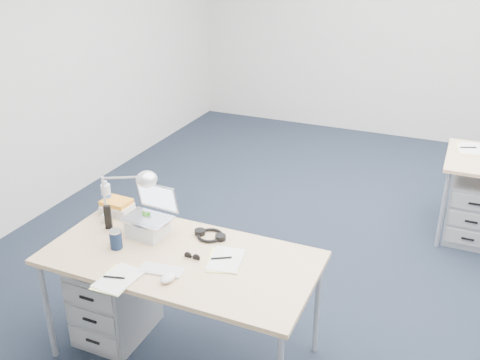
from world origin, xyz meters
name	(u,v)px	position (x,y,z in m)	size (l,w,h in m)	color
floor	(354,279)	(0.00, 0.00, 0.00)	(7.00, 7.00, 0.00)	black
room	(378,58)	(0.00, 0.00, 1.71)	(6.02, 7.02, 2.80)	silver
desk_near	(181,262)	(-0.81, -1.23, 0.68)	(1.60, 0.80, 0.73)	tan
drawer_pedestal_near	(115,297)	(-1.33, -1.23, 0.28)	(0.40, 0.50, 0.55)	#95979A
drawer_pedestal_far	(472,209)	(0.78, 1.04, 0.28)	(0.40, 0.50, 0.55)	#95979A
silver_laptop	(147,213)	(-1.12, -1.10, 0.88)	(0.29, 0.23, 0.30)	silver
wireless_keyboard	(162,270)	(-0.84, -1.41, 0.74)	(0.25, 0.10, 0.01)	white
computer_mouse	(168,278)	(-0.75, -1.48, 0.75)	(0.07, 0.11, 0.04)	white
headphones	(210,235)	(-0.75, -0.97, 0.75)	(0.21, 0.17, 0.04)	black
can_koozie	(116,239)	(-1.21, -1.31, 0.79)	(0.07, 0.07, 0.12)	#142340
water_bottle	(106,195)	(-1.56, -0.91, 0.83)	(0.06, 0.06, 0.21)	silver
bear_figurine	(147,222)	(-1.14, -1.07, 0.80)	(0.08, 0.06, 0.15)	#2A7B20
book_stack	(117,206)	(-1.47, -0.93, 0.78)	(0.20, 0.15, 0.09)	silver
cordless_phone	(108,217)	(-1.39, -1.13, 0.81)	(0.04, 0.03, 0.16)	black
papers_left	(117,279)	(-1.01, -1.58, 0.73)	(0.18, 0.26, 0.01)	#FDFF93
papers_right	(224,260)	(-0.56, -1.18, 0.73)	(0.18, 0.26, 0.01)	#FDFF93
sunglasses	(192,257)	(-0.74, -1.23, 0.74)	(0.10, 0.05, 0.02)	black
desk_lamp	(121,195)	(-1.33, -1.06, 0.94)	(0.38, 0.14, 0.43)	silver
far_papers	(471,149)	(0.68, 1.28, 0.73)	(0.21, 0.30, 0.01)	white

